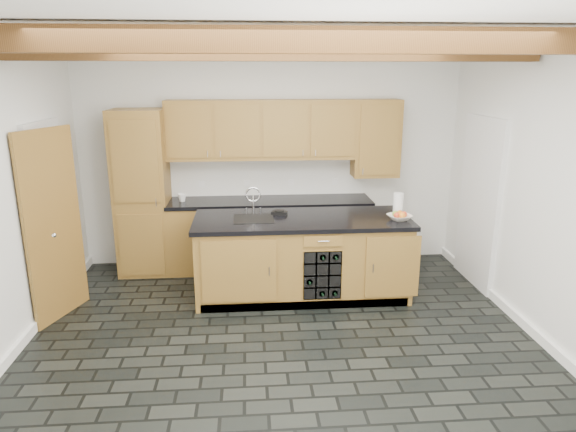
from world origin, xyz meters
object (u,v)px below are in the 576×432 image
island (302,257)px  paper_towel (398,204)px  kitchen_scale (279,212)px  fruit_bowl (399,217)px

island → paper_towel: bearing=2.2°
island → paper_towel: paper_towel is taller
kitchen_scale → paper_towel: paper_towel is taller
fruit_bowl → paper_towel: size_ratio=0.99×
island → fruit_bowl: fruit_bowl is taller
kitchen_scale → paper_towel: 1.38m
island → fruit_bowl: 1.19m
fruit_bowl → paper_towel: (0.04, 0.21, 0.10)m
fruit_bowl → paper_towel: 0.23m
island → paper_towel: 1.26m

